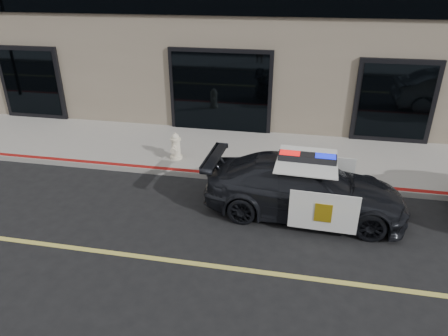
# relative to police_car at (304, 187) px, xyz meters

# --- Properties ---
(ground) EXTENTS (120.00, 120.00, 0.00)m
(ground) POSITION_rel_police_car_xyz_m (-1.90, -2.26, -0.66)
(ground) COLOR black
(ground) RESTS_ON ground
(sidewalk_n) EXTENTS (60.00, 3.50, 0.15)m
(sidewalk_n) POSITION_rel_police_car_xyz_m (-1.90, 2.99, -0.58)
(sidewalk_n) COLOR gray
(sidewalk_n) RESTS_ON ground
(police_car) EXTENTS (2.27, 4.64, 1.47)m
(police_car) POSITION_rel_police_car_xyz_m (0.00, 0.00, 0.00)
(police_car) COLOR black
(police_car) RESTS_ON ground
(fire_hydrant) EXTENTS (0.35, 0.49, 0.78)m
(fire_hydrant) POSITION_rel_police_car_xyz_m (-3.67, 2.05, -0.14)
(fire_hydrant) COLOR white
(fire_hydrant) RESTS_ON sidewalk_n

